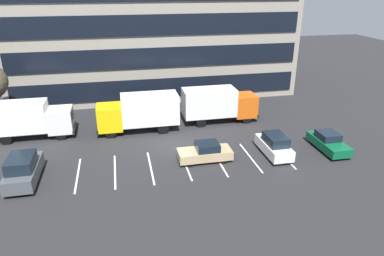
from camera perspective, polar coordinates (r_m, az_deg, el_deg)
The scene contains 10 objects.
ground_plane at distance 31.79m, azimuth -2.21°, elevation -3.05°, with size 120.00×120.00×0.00m, color #262628.
office_building at distance 46.53m, azimuth -6.46°, elevation 18.87°, with size 34.63×11.73×21.60m.
lot_markings at distance 28.93m, azimuth -1.09°, elevation -5.80°, with size 16.94×5.40×0.01m.
box_truck_yellow at distance 34.70m, azimuth -8.41°, elevation 2.67°, with size 7.90×2.62×3.66m.
box_truck_white at distance 36.13m, azimuth -24.72°, elevation 1.43°, with size 7.58×2.51×3.51m.
box_truck_orange at distance 36.83m, azimuth 4.23°, elevation 3.99°, with size 7.77×2.57×3.60m.
suv_charcoal at distance 28.79m, azimuth -25.48°, elevation -6.04°, with size 2.01×4.75×2.15m.
suv_white at distance 30.75m, azimuth 13.08°, elevation -2.69°, with size 1.80×4.23×1.91m.
sedan_tan at distance 29.17m, azimuth 2.14°, elevation -3.92°, with size 4.39×1.84×1.57m.
sedan_forest at distance 33.15m, azimuth 21.03°, elevation -2.10°, with size 1.86×4.45×1.59m.
Camera 1 is at (-4.74, -28.24, 13.81)m, focal length 33.23 mm.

